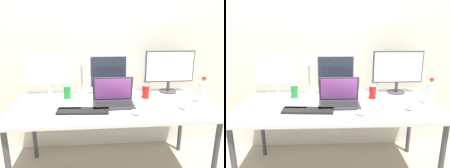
# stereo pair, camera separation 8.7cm
# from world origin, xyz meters

# --- Properties ---
(wall_back) EXTENTS (7.00, 0.08, 2.60)m
(wall_back) POSITION_xyz_m (0.00, 0.59, 1.30)
(wall_back) COLOR silver
(wall_back) RESTS_ON ground
(work_desk) EXTENTS (1.74, 0.84, 0.74)m
(work_desk) POSITION_xyz_m (0.00, 0.00, 0.68)
(work_desk) COLOR #424247
(work_desk) RESTS_ON ground
(monitor_left) EXTENTS (0.38, 0.20, 0.42)m
(monitor_left) POSITION_xyz_m (-0.60, 0.29, 0.96)
(monitor_left) COLOR silver
(monitor_left) RESTS_ON work_desk
(monitor_center) EXTENTS (0.37, 0.18, 0.39)m
(monitor_center) POSITION_xyz_m (-0.01, 0.26, 0.94)
(monitor_center) COLOR silver
(monitor_center) RESTS_ON work_desk
(monitor_right) EXTENTS (0.50, 0.18, 0.43)m
(monitor_right) POSITION_xyz_m (0.61, 0.28, 0.98)
(monitor_right) COLOR #38383D
(monitor_right) RESTS_ON work_desk
(laptop_silver) EXTENTS (0.36, 0.23, 0.24)m
(laptop_silver) POSITION_xyz_m (0.01, -0.03, 0.80)
(laptop_silver) COLOR #2D2D33
(laptop_silver) RESTS_ON work_desk
(keyboard_main) EXTENTS (0.44, 0.15, 0.02)m
(keyboard_main) POSITION_xyz_m (-0.48, -0.08, 0.75)
(keyboard_main) COLOR white
(keyboard_main) RESTS_ON work_desk
(keyboard_aux) EXTENTS (0.42, 0.15, 0.02)m
(keyboard_aux) POSITION_xyz_m (-0.25, -0.18, 0.75)
(keyboard_aux) COLOR black
(keyboard_aux) RESTS_ON work_desk
(mouse_by_keyboard) EXTENTS (0.07, 0.11, 0.04)m
(mouse_by_keyboard) POSITION_xyz_m (0.58, -0.16, 0.76)
(mouse_by_keyboard) COLOR silver
(mouse_by_keyboard) RESTS_ON work_desk
(mouse_by_laptop) EXTENTS (0.10, 0.11, 0.03)m
(mouse_by_laptop) POSITION_xyz_m (0.16, -0.25, 0.76)
(mouse_by_laptop) COLOR silver
(mouse_by_laptop) RESTS_ON work_desk
(water_bottle) EXTENTS (0.08, 0.08, 0.24)m
(water_bottle) POSITION_xyz_m (0.80, -0.05, 0.85)
(water_bottle) COLOR silver
(water_bottle) RESTS_ON work_desk
(soda_can_near_keyboard) EXTENTS (0.07, 0.07, 0.13)m
(soda_can_near_keyboard) POSITION_xyz_m (0.33, 0.12, 0.80)
(soda_can_near_keyboard) COLOR red
(soda_can_near_keyboard) RESTS_ON work_desk
(soda_can_by_laptop) EXTENTS (0.07, 0.07, 0.13)m
(soda_can_by_laptop) POSITION_xyz_m (-0.41, 0.17, 0.80)
(soda_can_by_laptop) COLOR #197F33
(soda_can_by_laptop) RESTS_ON work_desk
(bamboo_vase) EXTENTS (0.07, 0.07, 0.37)m
(bamboo_vase) POSITION_xyz_m (0.39, 0.31, 0.82)
(bamboo_vase) COLOR #B2D1B7
(bamboo_vase) RESTS_ON work_desk
(desk_lamp) EXTENTS (0.11, 0.18, 0.42)m
(desk_lamp) POSITION_xyz_m (-0.28, 0.24, 1.02)
(desk_lamp) COLOR #B7B7BC
(desk_lamp) RESTS_ON work_desk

